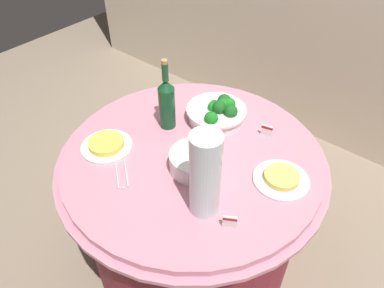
{
  "coord_description": "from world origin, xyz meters",
  "views": [
    {
      "loc": [
        0.72,
        -0.88,
        1.8
      ],
      "look_at": [
        0.0,
        0.0,
        0.79
      ],
      "focal_mm": 34.12,
      "sensor_mm": 36.0,
      "label": 1
    }
  ],
  "objects_px": {
    "wine_bottle": "(167,102)",
    "food_plate_fried_egg": "(106,145)",
    "label_placard_front": "(230,221)",
    "broccoli_bowl": "(218,112)",
    "decorative_fruit_vase": "(205,177)",
    "serving_tongs": "(122,175)",
    "label_placard_mid": "(267,130)",
    "food_plate_noodles": "(281,179)",
    "plate_stack": "(195,161)"
  },
  "relations": [
    {
      "from": "decorative_fruit_vase",
      "to": "label_placard_mid",
      "type": "distance_m",
      "value": 0.52
    },
    {
      "from": "broccoli_bowl",
      "to": "serving_tongs",
      "type": "bearing_deg",
      "value": -98.63
    },
    {
      "from": "decorative_fruit_vase",
      "to": "serving_tongs",
      "type": "height_order",
      "value": "decorative_fruit_vase"
    },
    {
      "from": "wine_bottle",
      "to": "label_placard_front",
      "type": "height_order",
      "value": "wine_bottle"
    },
    {
      "from": "plate_stack",
      "to": "serving_tongs",
      "type": "bearing_deg",
      "value": -133.34
    },
    {
      "from": "serving_tongs",
      "to": "label_placard_mid",
      "type": "bearing_deg",
      "value": 61.17
    },
    {
      "from": "wine_bottle",
      "to": "decorative_fruit_vase",
      "type": "xyz_separation_m",
      "value": [
        0.42,
        -0.27,
        0.03
      ]
    },
    {
      "from": "wine_bottle",
      "to": "food_plate_fried_egg",
      "type": "distance_m",
      "value": 0.32
    },
    {
      "from": "serving_tongs",
      "to": "food_plate_noodles",
      "type": "distance_m",
      "value": 0.63
    },
    {
      "from": "decorative_fruit_vase",
      "to": "label_placard_front",
      "type": "xyz_separation_m",
      "value": [
        0.12,
        -0.01,
        -0.13
      ]
    },
    {
      "from": "wine_bottle",
      "to": "food_plate_fried_egg",
      "type": "xyz_separation_m",
      "value": [
        -0.1,
        -0.28,
        -0.11
      ]
    },
    {
      "from": "plate_stack",
      "to": "wine_bottle",
      "type": "height_order",
      "value": "wine_bottle"
    },
    {
      "from": "broccoli_bowl",
      "to": "label_placard_front",
      "type": "height_order",
      "value": "broccoli_bowl"
    },
    {
      "from": "wine_bottle",
      "to": "serving_tongs",
      "type": "relative_size",
      "value": 2.18
    },
    {
      "from": "broccoli_bowl",
      "to": "serving_tongs",
      "type": "xyz_separation_m",
      "value": [
        -0.08,
        -0.53,
        -0.04
      ]
    },
    {
      "from": "plate_stack",
      "to": "decorative_fruit_vase",
      "type": "bearing_deg",
      "value": -42.28
    },
    {
      "from": "broccoli_bowl",
      "to": "decorative_fruit_vase",
      "type": "relative_size",
      "value": 0.82
    },
    {
      "from": "wine_bottle",
      "to": "label_placard_mid",
      "type": "distance_m",
      "value": 0.46
    },
    {
      "from": "food_plate_fried_egg",
      "to": "label_placard_front",
      "type": "relative_size",
      "value": 4.0
    },
    {
      "from": "broccoli_bowl",
      "to": "plate_stack",
      "type": "height_order",
      "value": "broccoli_bowl"
    },
    {
      "from": "wine_bottle",
      "to": "food_plate_fried_egg",
      "type": "height_order",
      "value": "wine_bottle"
    },
    {
      "from": "wine_bottle",
      "to": "food_plate_noodles",
      "type": "height_order",
      "value": "wine_bottle"
    },
    {
      "from": "plate_stack",
      "to": "label_placard_mid",
      "type": "height_order",
      "value": "plate_stack"
    },
    {
      "from": "wine_bottle",
      "to": "decorative_fruit_vase",
      "type": "height_order",
      "value": "decorative_fruit_vase"
    },
    {
      "from": "food_plate_fried_egg",
      "to": "food_plate_noodles",
      "type": "bearing_deg",
      "value": 23.87
    },
    {
      "from": "food_plate_fried_egg",
      "to": "plate_stack",
      "type": "bearing_deg",
      "value": 20.77
    },
    {
      "from": "broccoli_bowl",
      "to": "food_plate_fried_egg",
      "type": "distance_m",
      "value": 0.53
    },
    {
      "from": "food_plate_noodles",
      "to": "label_placard_front",
      "type": "height_order",
      "value": "label_placard_front"
    },
    {
      "from": "label_placard_front",
      "to": "broccoli_bowl",
      "type": "bearing_deg",
      "value": 130.12
    },
    {
      "from": "food_plate_fried_egg",
      "to": "serving_tongs",
      "type": "bearing_deg",
      "value": -22.86
    },
    {
      "from": "broccoli_bowl",
      "to": "wine_bottle",
      "type": "distance_m",
      "value": 0.25
    },
    {
      "from": "wine_bottle",
      "to": "plate_stack",
      "type": "bearing_deg",
      "value": -26.75
    },
    {
      "from": "plate_stack",
      "to": "decorative_fruit_vase",
      "type": "height_order",
      "value": "decorative_fruit_vase"
    },
    {
      "from": "plate_stack",
      "to": "decorative_fruit_vase",
      "type": "distance_m",
      "value": 0.23
    },
    {
      "from": "wine_bottle",
      "to": "serving_tongs",
      "type": "distance_m",
      "value": 0.38
    },
    {
      "from": "plate_stack",
      "to": "label_placard_mid",
      "type": "relative_size",
      "value": 3.82
    },
    {
      "from": "decorative_fruit_vase",
      "to": "label_placard_front",
      "type": "bearing_deg",
      "value": -5.8
    },
    {
      "from": "broccoli_bowl",
      "to": "plate_stack",
      "type": "xyz_separation_m",
      "value": [
        0.12,
        -0.32,
        -0.01
      ]
    },
    {
      "from": "serving_tongs",
      "to": "label_placard_mid",
      "type": "xyz_separation_m",
      "value": [
        0.32,
        0.58,
        0.03
      ]
    },
    {
      "from": "label_placard_mid",
      "to": "food_plate_fried_egg",
      "type": "bearing_deg",
      "value": -134.19
    },
    {
      "from": "food_plate_fried_egg",
      "to": "label_placard_front",
      "type": "bearing_deg",
      "value": -0.44
    },
    {
      "from": "wine_bottle",
      "to": "broccoli_bowl",
      "type": "bearing_deg",
      "value": 49.53
    },
    {
      "from": "wine_bottle",
      "to": "label_placard_mid",
      "type": "xyz_separation_m",
      "value": [
        0.39,
        0.22,
        -0.1
      ]
    },
    {
      "from": "food_plate_noodles",
      "to": "plate_stack",
      "type": "bearing_deg",
      "value": -152.48
    },
    {
      "from": "plate_stack",
      "to": "serving_tongs",
      "type": "xyz_separation_m",
      "value": [
        -0.2,
        -0.22,
        -0.04
      ]
    },
    {
      "from": "food_plate_noodles",
      "to": "serving_tongs",
      "type": "bearing_deg",
      "value": -143.59
    },
    {
      "from": "wine_bottle",
      "to": "label_placard_front",
      "type": "xyz_separation_m",
      "value": [
        0.54,
        -0.29,
        -0.1
      ]
    },
    {
      "from": "label_placard_front",
      "to": "decorative_fruit_vase",
      "type": "bearing_deg",
      "value": 174.2
    },
    {
      "from": "broccoli_bowl",
      "to": "serving_tongs",
      "type": "height_order",
      "value": "broccoli_bowl"
    },
    {
      "from": "food_plate_noodles",
      "to": "label_placard_mid",
      "type": "distance_m",
      "value": 0.28
    }
  ]
}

